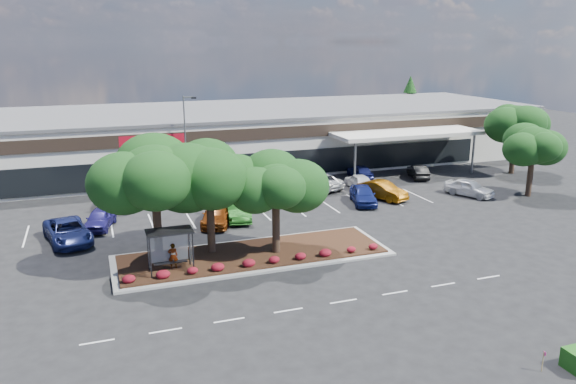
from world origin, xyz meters
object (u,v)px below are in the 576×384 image
object	(u,v)px
survey_stake	(543,359)
car_1	(100,219)
light_pole	(187,149)
car_0	(68,231)

from	to	relation	value
survey_stake	car_1	size ratio (longest dim) A/B	0.22
survey_stake	light_pole	bearing A→B (deg)	103.81
light_pole	survey_stake	world-z (taller)	light_pole
light_pole	car_1	world-z (taller)	light_pole
light_pole	survey_stake	xyz separation A→B (m)	(8.88, -36.11, -3.30)
light_pole	survey_stake	distance (m)	37.33
survey_stake	car_1	distance (m)	31.70
light_pole	survey_stake	bearing A→B (deg)	-76.19
light_pole	car_0	xyz separation A→B (m)	(-10.60, -12.02, -3.12)
light_pole	car_1	size ratio (longest dim) A/B	2.05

